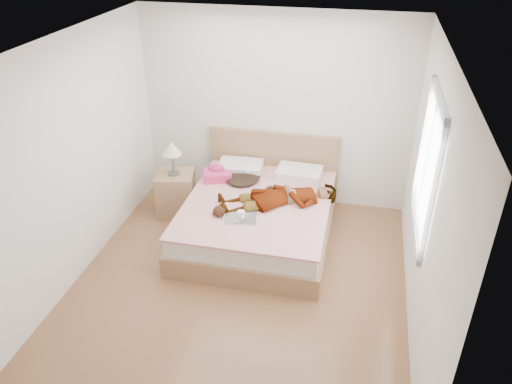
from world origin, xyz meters
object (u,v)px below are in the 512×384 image
bed (259,214)px  coffee_mug (241,215)px  phone (247,170)px  towel (217,173)px  woman (280,194)px  plush_toy (219,210)px  magazine (240,218)px  nightstand (176,190)px

bed → coffee_mug: (-0.10, -0.51, 0.29)m
phone → towel: bearing=155.4°
woman → plush_toy: 0.78m
woman → coffee_mug: (-0.36, -0.49, -0.05)m
phone → magazine: (0.13, -0.89, -0.16)m
towel → bed: bearing=-30.1°
woman → plush_toy: (-0.63, -0.45, -0.04)m
phone → bed: bearing=-83.3°
magazine → plush_toy: (-0.26, 0.03, 0.05)m
magazine → woman: bearing=52.5°
towel → plush_toy: (0.28, -0.85, -0.01)m
towel → coffee_mug: bearing=-58.2°
phone → magazine: bearing=-107.2°
bed → phone: bearing=122.2°
towel → magazine: size_ratio=0.97×
woman → magazine: bearing=-62.9°
towel → nightstand: 0.61m
phone → bed: bed is taller
bed → magazine: 0.57m
coffee_mug → bed: bearing=79.0°
magazine → nightstand: bearing=146.3°
woman → plush_toy: bearing=-79.6°
woman → towel: (-0.91, 0.39, -0.03)m
woman → phone: woman is taller
magazine → phone: bearing=98.2°
magazine → nightstand: nightstand is taller
phone → plush_toy: bearing=-124.1°
woman → plush_toy: woman is taller
woman → bed: bed is taller
phone → nightstand: (-0.95, -0.17, -0.33)m
plush_toy → woman: bearing=35.8°
phone → nightstand: nightstand is taller
plush_toy → nightstand: bearing=140.0°
plush_toy → phone: bearing=81.3°
woman → nightstand: 1.49m
woman → nightstand: nightstand is taller
bed → coffee_mug: size_ratio=15.60×
nightstand → phone: bearing=10.1°
plush_toy → coffee_mug: bearing=-8.0°
towel → plush_toy: towel is taller
phone → coffee_mug: 0.91m
woman → magazine: (-0.37, -0.49, -0.09)m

